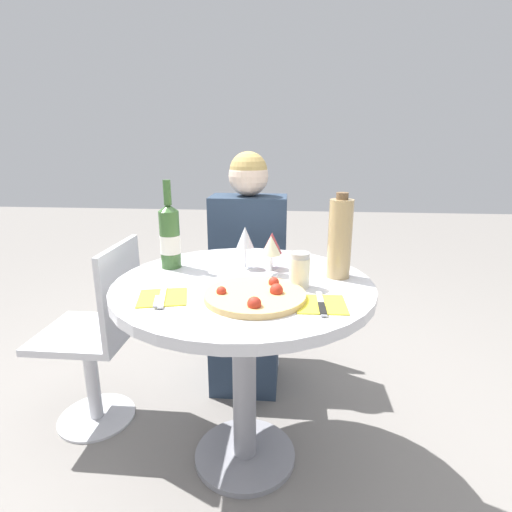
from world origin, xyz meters
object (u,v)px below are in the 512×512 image
seated_diner (247,280)px  dining_table (244,318)px  pizza_large (256,295)px  wine_bottle (170,236)px  tall_carafe (340,238)px  chair_empty_side (100,338)px  chair_behind_diner (250,293)px

seated_diner → dining_table: bearing=95.2°
pizza_large → seated_diner: bearing=98.2°
pizza_large → wine_bottle: size_ratio=0.94×
tall_carafe → dining_table: bearing=-166.6°
seated_diner → pizza_large: 0.84m
pizza_large → tall_carafe: (0.28, 0.24, 0.13)m
chair_empty_side → wine_bottle: wine_bottle is taller
seated_diner → chair_empty_side: bearing=37.6°
tall_carafe → seated_diner: bearing=125.6°
chair_empty_side → pizza_large: size_ratio=2.59×
chair_behind_diner → wine_bottle: 0.83m
seated_diner → wine_bottle: size_ratio=3.50×
chair_empty_side → pizza_large: chair_empty_side is taller
dining_table → pizza_large: size_ratio=2.85×
seated_diner → tall_carafe: (0.40, -0.55, 0.37)m
pizza_large → chair_empty_side: bearing=154.7°
chair_empty_side → wine_bottle: size_ratio=2.45×
dining_table → wine_bottle: 0.43m
tall_carafe → chair_behind_diner: bearing=119.8°
chair_behind_diner → tall_carafe: tall_carafe is taller
wine_bottle → chair_empty_side: bearing=174.1°
chair_empty_side → tall_carafe: (0.99, -0.09, 0.49)m
chair_empty_side → pizza_large: 0.87m
seated_diner → tall_carafe: bearing=125.6°
seated_diner → wine_bottle: (-0.24, -0.50, 0.35)m
dining_table → wine_bottle: size_ratio=2.70×
chair_behind_diner → seated_diner: seated_diner is taller
chair_behind_diner → dining_table: bearing=94.3°
chair_behind_diner → tall_carafe: (0.40, -0.69, 0.49)m
chair_empty_side → seated_diner: bearing=-52.4°
dining_table → tall_carafe: tall_carafe is taller
seated_diner → pizza_large: size_ratio=3.70×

